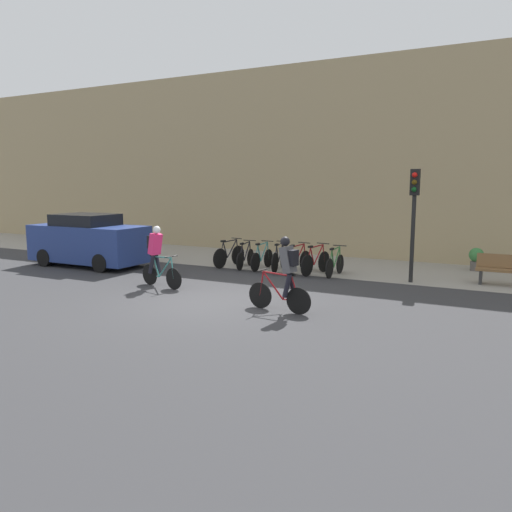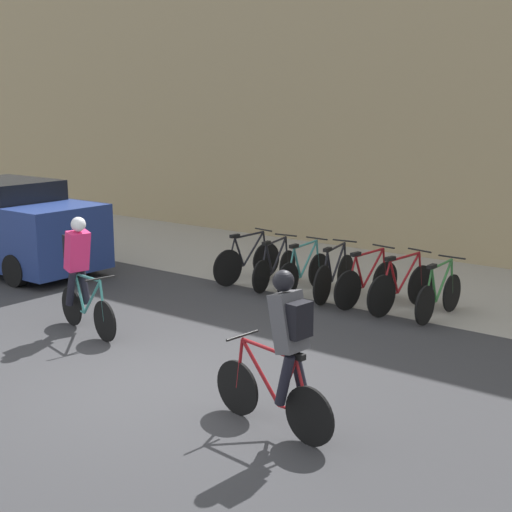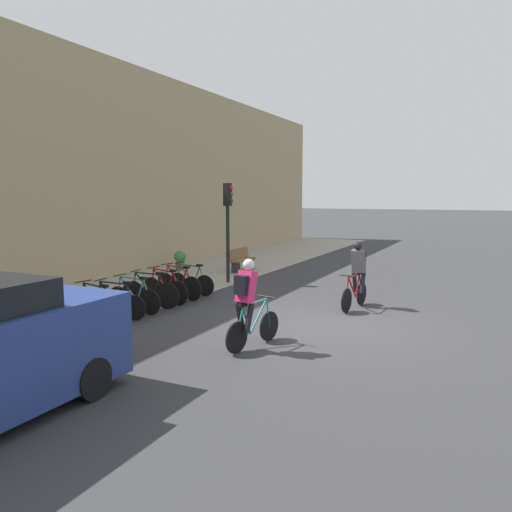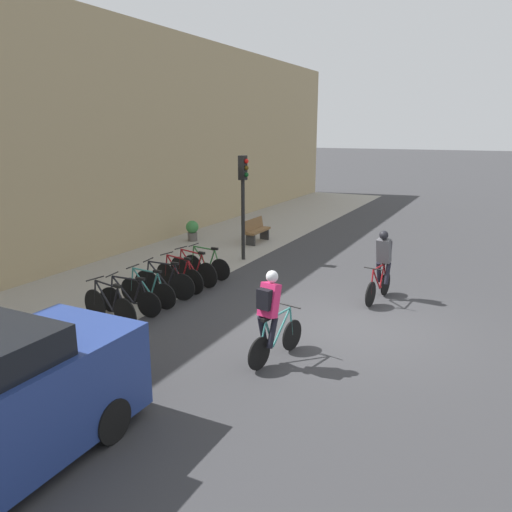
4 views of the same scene
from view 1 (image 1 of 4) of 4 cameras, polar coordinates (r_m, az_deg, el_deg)
ground at (r=12.52m, az=-5.17°, el=-5.29°), size 200.00×200.00×0.00m
kerb_strip at (r=18.45m, az=6.14°, el=-0.86°), size 44.00×4.50×0.01m
building_facade at (r=20.64m, az=8.92°, el=10.77°), size 44.00×0.60×7.70m
cyclist_pink at (r=14.47m, az=-11.28°, el=0.25°), size 1.61×0.56×1.74m
cyclist_grey at (r=11.35m, az=3.42°, el=-1.81°), size 1.65×0.49×1.75m
parked_bike_0 at (r=17.68m, az=-3.09°, el=0.10°), size 0.46×1.69×0.98m
parked_bike_1 at (r=17.36m, az=-1.23°, el=-0.14°), size 0.46×1.61×0.94m
parked_bike_2 at (r=17.07m, az=0.69°, el=-0.25°), size 0.46×1.63×0.95m
parked_bike_3 at (r=16.79m, az=2.68°, el=-0.35°), size 0.46×1.68×0.98m
parked_bike_4 at (r=16.53m, az=4.72°, el=-0.53°), size 0.46×1.67×0.97m
parked_bike_5 at (r=16.29m, az=6.84°, el=-0.66°), size 0.49×1.72×0.98m
parked_bike_6 at (r=16.08m, az=9.01°, el=-0.91°), size 0.46×1.59×0.95m
traffic_light_pole at (r=15.36m, az=17.61°, el=5.67°), size 0.26×0.30×3.34m
bench at (r=16.08m, az=26.43°, el=-1.41°), size 1.46×0.44×0.89m
parked_car at (r=18.76m, az=-18.58°, el=1.65°), size 4.30×1.84×1.85m
potted_plant at (r=18.38m, az=23.86°, el=-0.21°), size 0.48×0.48×0.78m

